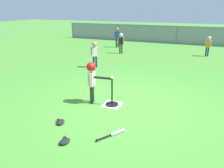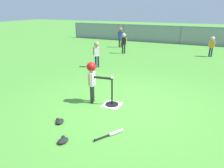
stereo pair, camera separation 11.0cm
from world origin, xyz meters
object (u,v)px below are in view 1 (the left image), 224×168
object	(u,v)px
fielder_deep_right	(95,51)
spare_bat_silver	(115,133)
glove_near_bats	(65,141)
batting_tee	(112,101)
glove_by_plate	(60,122)
fielder_near_right	(121,41)
fielder_deep_left	(208,43)
fielder_deep_center	(117,35)
batter_child	(92,74)
baseball_on_tee	(112,78)

from	to	relation	value
fielder_deep_right	spare_bat_silver	world-z (taller)	fielder_deep_right
fielder_deep_right	glove_near_bats	world-z (taller)	fielder_deep_right
batting_tee	glove_by_plate	xyz separation A→B (m)	(-0.66, -1.24, -0.07)
glove_near_bats	spare_bat_silver	bearing A→B (deg)	38.28
fielder_deep_right	fielder_near_right	xyz separation A→B (m)	(0.03, 2.95, 0.01)
fielder_near_right	spare_bat_silver	bearing A→B (deg)	-70.87
fielder_deep_left	spare_bat_silver	distance (m)	8.27
glove_by_plate	fielder_deep_right	bearing A→B (deg)	107.08
fielder_deep_center	glove_near_bats	distance (m)	9.64
batter_child	spare_bat_silver	bearing A→B (deg)	-47.24
baseball_on_tee	glove_by_plate	world-z (taller)	baseball_on_tee
spare_bat_silver	fielder_deep_center	bearing A→B (deg)	110.65
batting_tee	fielder_deep_left	bearing A→B (deg)	71.95
baseball_on_tee	spare_bat_silver	distance (m)	1.48
fielder_deep_center	spare_bat_silver	bearing A→B (deg)	-69.35
batter_child	spare_bat_silver	distance (m)	1.71
batting_tee	fielder_near_right	world-z (taller)	fielder_near_right
fielder_deep_right	fielder_deep_center	distance (m)	4.62
fielder_deep_right	glove_by_plate	size ratio (longest dim) A/B	3.94
fielder_deep_center	batting_tee	bearing A→B (deg)	-69.99
batter_child	spare_bat_silver	size ratio (longest dim) A/B	1.90
fielder_deep_left	glove_by_plate	size ratio (longest dim) A/B	3.73
batter_child	batting_tee	bearing A→B (deg)	6.28
fielder_deep_center	fielder_near_right	world-z (taller)	fielder_deep_center
glove_by_plate	glove_near_bats	world-z (taller)	same
spare_bat_silver	glove_near_bats	xyz separation A→B (m)	(-0.73, -0.58, 0.01)
fielder_near_right	glove_near_bats	size ratio (longest dim) A/B	4.16
batting_tee	batter_child	distance (m)	0.82
fielder_near_right	spare_bat_silver	world-z (taller)	fielder_near_right
fielder_near_right	fielder_deep_center	bearing A→B (deg)	116.99
baseball_on_tee	fielder_near_right	bearing A→B (deg)	107.99
batting_tee	glove_by_plate	distance (m)	1.40
batting_tee	glove_near_bats	distance (m)	1.78
baseball_on_tee	fielder_deep_right	distance (m)	3.53
batting_tee	fielder_near_right	xyz separation A→B (m)	(-1.92, 5.90, 0.56)
fielder_near_right	glove_near_bats	xyz separation A→B (m)	(1.73, -7.67, -0.64)
fielder_deep_right	spare_bat_silver	distance (m)	4.87
spare_bat_silver	glove_near_bats	distance (m)	0.93
fielder_near_right	fielder_deep_right	bearing A→B (deg)	-90.57
fielder_deep_left	fielder_deep_right	xyz separation A→B (m)	(-4.19, -3.93, 0.04)
fielder_deep_center	glove_by_plate	bearing A→B (deg)	-76.65
batter_child	fielder_near_right	bearing A→B (deg)	103.29
spare_bat_silver	batter_child	bearing A→B (deg)	132.76
fielder_deep_center	spare_bat_silver	world-z (taller)	fielder_deep_center
fielder_deep_left	fielder_deep_right	world-z (taller)	fielder_deep_right
batter_child	fielder_deep_center	bearing A→B (deg)	106.40
baseball_on_tee	fielder_deep_center	world-z (taller)	fielder_deep_center
fielder_deep_left	batter_child	bearing A→B (deg)	-111.63
batter_child	glove_near_bats	world-z (taller)	batter_child
baseball_on_tee	glove_near_bats	size ratio (longest dim) A/B	0.30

